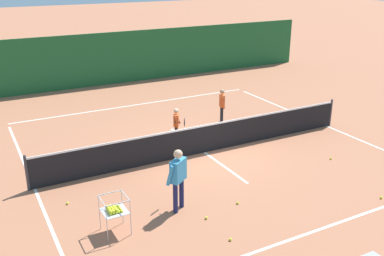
{
  "coord_description": "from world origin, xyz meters",
  "views": [
    {
      "loc": [
        -6.68,
        -11.67,
        5.85
      ],
      "look_at": [
        -0.74,
        -0.51,
        1.16
      ],
      "focal_mm": 41.22,
      "sensor_mm": 36.0,
      "label": 1
    }
  ],
  "objects_px": {
    "tennis_net": "(204,138)",
    "tennis_ball_0": "(331,158)",
    "tennis_ball_5": "(67,203)",
    "tennis_ball_1": "(381,197)",
    "tennis_ball_3": "(206,218)",
    "instructor": "(178,174)",
    "student_1": "(222,103)",
    "ball_cart": "(114,210)",
    "student_0": "(177,122)",
    "tennis_ball_2": "(238,203)",
    "tennis_ball_4": "(230,239)"
  },
  "relations": [
    {
      "from": "student_0",
      "to": "student_1",
      "type": "height_order",
      "value": "student_1"
    },
    {
      "from": "student_1",
      "to": "tennis_ball_0",
      "type": "xyz_separation_m",
      "value": [
        1.24,
        -4.65,
        -0.78
      ]
    },
    {
      "from": "ball_cart",
      "to": "tennis_ball_0",
      "type": "relative_size",
      "value": 13.22
    },
    {
      "from": "tennis_net",
      "to": "tennis_ball_1",
      "type": "height_order",
      "value": "tennis_net"
    },
    {
      "from": "tennis_ball_0",
      "to": "tennis_ball_1",
      "type": "relative_size",
      "value": 1.0
    },
    {
      "from": "tennis_net",
      "to": "ball_cart",
      "type": "distance_m",
      "value": 5.15
    },
    {
      "from": "student_0",
      "to": "tennis_ball_0",
      "type": "bearing_deg",
      "value": -44.88
    },
    {
      "from": "instructor",
      "to": "tennis_ball_1",
      "type": "bearing_deg",
      "value": -22.32
    },
    {
      "from": "tennis_ball_5",
      "to": "tennis_ball_3",
      "type": "bearing_deg",
      "value": -39.1
    },
    {
      "from": "instructor",
      "to": "tennis_ball_4",
      "type": "distance_m",
      "value": 2.06
    },
    {
      "from": "tennis_ball_0",
      "to": "tennis_ball_1",
      "type": "height_order",
      "value": "same"
    },
    {
      "from": "tennis_ball_2",
      "to": "tennis_ball_1",
      "type": "bearing_deg",
      "value": -23.88
    },
    {
      "from": "instructor",
      "to": "student_1",
      "type": "distance_m",
      "value": 6.77
    },
    {
      "from": "instructor",
      "to": "tennis_ball_0",
      "type": "xyz_separation_m",
      "value": [
        5.68,
        0.45,
        -0.96
      ]
    },
    {
      "from": "tennis_net",
      "to": "tennis_ball_4",
      "type": "bearing_deg",
      "value": -112.86
    },
    {
      "from": "student_0",
      "to": "student_1",
      "type": "distance_m",
      "value": 2.64
    },
    {
      "from": "student_1",
      "to": "ball_cart",
      "type": "height_order",
      "value": "student_1"
    },
    {
      "from": "tennis_ball_5",
      "to": "tennis_net",
      "type": "bearing_deg",
      "value": 14.8
    },
    {
      "from": "tennis_ball_1",
      "to": "tennis_ball_3",
      "type": "distance_m",
      "value": 4.81
    },
    {
      "from": "tennis_ball_2",
      "to": "tennis_ball_3",
      "type": "bearing_deg",
      "value": -167.46
    },
    {
      "from": "tennis_ball_2",
      "to": "tennis_net",
      "type": "bearing_deg",
      "value": 74.99
    },
    {
      "from": "student_0",
      "to": "tennis_ball_3",
      "type": "relative_size",
      "value": 17.96
    },
    {
      "from": "student_0",
      "to": "ball_cart",
      "type": "xyz_separation_m",
      "value": [
        -3.75,
        -4.35,
        -0.14
      ]
    },
    {
      "from": "tennis_net",
      "to": "tennis_ball_1",
      "type": "xyz_separation_m",
      "value": [
        2.64,
        -4.91,
        -0.47
      ]
    },
    {
      "from": "tennis_ball_3",
      "to": "tennis_net",
      "type": "bearing_deg",
      "value": 61.09
    },
    {
      "from": "student_1",
      "to": "ball_cart",
      "type": "xyz_separation_m",
      "value": [
        -6.19,
        -5.33,
        -0.22
      ]
    },
    {
      "from": "instructor",
      "to": "tennis_ball_5",
      "type": "height_order",
      "value": "instructor"
    },
    {
      "from": "tennis_ball_5",
      "to": "tennis_ball_0",
      "type": "bearing_deg",
      "value": -7.85
    },
    {
      "from": "ball_cart",
      "to": "tennis_ball_3",
      "type": "xyz_separation_m",
      "value": [
        2.15,
        -0.51,
        -0.56
      ]
    },
    {
      "from": "ball_cart",
      "to": "tennis_ball_0",
      "type": "xyz_separation_m",
      "value": [
        7.44,
        0.67,
        -0.56
      ]
    },
    {
      "from": "tennis_net",
      "to": "tennis_ball_0",
      "type": "distance_m",
      "value": 4.11
    },
    {
      "from": "tennis_ball_0",
      "to": "tennis_ball_4",
      "type": "relative_size",
      "value": 1.0
    },
    {
      "from": "tennis_net",
      "to": "tennis_ball_3",
      "type": "xyz_separation_m",
      "value": [
        -1.98,
        -3.58,
        -0.47
      ]
    },
    {
      "from": "tennis_ball_3",
      "to": "instructor",
      "type": "bearing_deg",
      "value": 118.44
    },
    {
      "from": "tennis_ball_1",
      "to": "tennis_ball_5",
      "type": "height_order",
      "value": "same"
    },
    {
      "from": "tennis_ball_5",
      "to": "instructor",
      "type": "bearing_deg",
      "value": -32.81
    },
    {
      "from": "tennis_ball_1",
      "to": "tennis_ball_3",
      "type": "bearing_deg",
      "value": 163.99
    },
    {
      "from": "tennis_net",
      "to": "tennis_ball_2",
      "type": "xyz_separation_m",
      "value": [
        -0.9,
        -3.34,
        -0.47
      ]
    },
    {
      "from": "student_1",
      "to": "ball_cart",
      "type": "bearing_deg",
      "value": -139.32
    },
    {
      "from": "tennis_net",
      "to": "tennis_ball_0",
      "type": "bearing_deg",
      "value": -35.91
    },
    {
      "from": "student_0",
      "to": "ball_cart",
      "type": "relative_size",
      "value": 1.36
    },
    {
      "from": "tennis_ball_0",
      "to": "ball_cart",
      "type": "bearing_deg",
      "value": -174.82
    },
    {
      "from": "ball_cart",
      "to": "tennis_ball_2",
      "type": "distance_m",
      "value": 3.29
    },
    {
      "from": "tennis_ball_0",
      "to": "tennis_ball_4",
      "type": "height_order",
      "value": "same"
    },
    {
      "from": "tennis_ball_0",
      "to": "tennis_ball_4",
      "type": "distance_m",
      "value": 5.71
    },
    {
      "from": "student_1",
      "to": "tennis_ball_5",
      "type": "bearing_deg",
      "value": -152.84
    },
    {
      "from": "student_1",
      "to": "tennis_ball_5",
      "type": "distance_m",
      "value": 7.77
    },
    {
      "from": "ball_cart",
      "to": "tennis_ball_5",
      "type": "height_order",
      "value": "ball_cart"
    },
    {
      "from": "tennis_ball_1",
      "to": "tennis_ball_5",
      "type": "distance_m",
      "value": 8.3
    },
    {
      "from": "tennis_ball_0",
      "to": "tennis_ball_5",
      "type": "bearing_deg",
      "value": 172.15
    }
  ]
}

